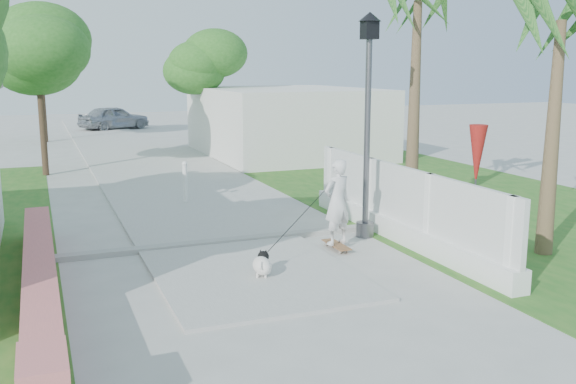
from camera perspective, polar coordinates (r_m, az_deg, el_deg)
name	(u,v)px	position (r m, az deg, el deg)	size (l,w,h in m)	color
ground	(369,382)	(7.38, 7.19, -16.43)	(90.00, 90.00, 0.00)	#B7B7B2
path_strip	(125,154)	(26.13, -14.30, 3.27)	(3.20, 36.00, 0.06)	#B7B7B2
curb	(221,242)	(12.60, -6.00, -4.43)	(6.50, 0.25, 0.10)	#999993
grass_right	(458,199)	(17.43, 14.85, -0.57)	(8.00, 20.00, 0.01)	#23611E
pink_wall	(41,290)	(9.77, -21.13, -8.13)	(0.45, 8.20, 0.80)	#DC7371
lattice_fence	(400,214)	(12.91, 9.89, -1.90)	(0.35, 7.00, 1.50)	white
building_right	(285,121)	(25.53, -0.29, 6.30)	(6.00, 8.00, 2.60)	silver
street_lamp	(368,117)	(12.81, 7.08, 6.60)	(0.44, 0.44, 4.44)	#59595E
bollard	(185,181)	(16.33, -9.14, 0.96)	(0.14, 0.14, 1.09)	white
patio_umbrella	(477,156)	(13.09, 16.46, 3.07)	(0.36, 0.36, 2.30)	#59595E
tree_path_left	(38,53)	(21.71, -21.34, 11.40)	(3.40, 3.40, 5.23)	#4C3826
tree_path_right	(203,65)	(26.49, -7.61, 11.13)	(3.00, 3.00, 4.79)	#4C3826
tree_path_far	(41,58)	(31.71, -21.14, 11.05)	(3.20, 3.20, 5.17)	#4C3826
palm_far	(418,16)	(14.54, 11.44, 15.11)	(1.80, 1.80, 5.30)	brown
palm_near	(560,35)	(12.41, 23.05, 12.76)	(1.80, 1.80, 4.70)	brown
skateboarder	(303,217)	(11.43, 1.37, -2.27)	(2.23, 1.35, 1.72)	brown
dog	(262,264)	(10.52, -2.30, -6.45)	(0.45, 0.60, 0.44)	white
parked_car	(114,118)	(37.07, -15.20, 6.40)	(1.56, 3.88, 1.32)	#B2B4BA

